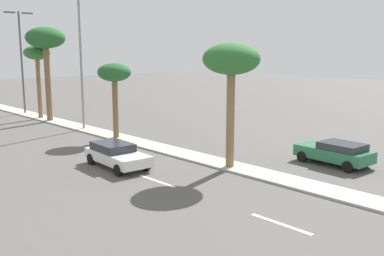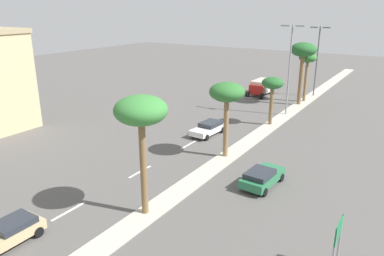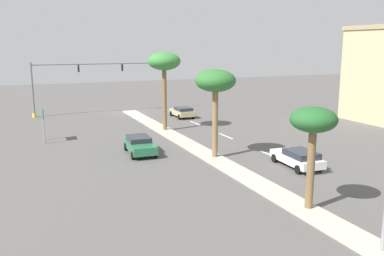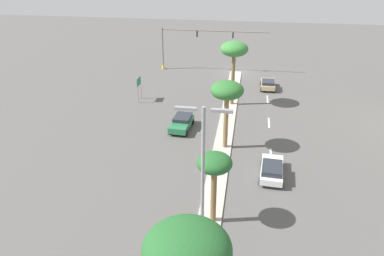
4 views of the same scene
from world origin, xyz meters
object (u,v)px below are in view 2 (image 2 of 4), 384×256
at_px(street_lamp_leading, 317,56).
at_px(sedan_tan_rear, 9,232).
at_px(street_lamp_inboard, 290,64).
at_px(box_truck, 261,87).
at_px(palm_tree_front, 308,60).
at_px(palm_tree_rear, 273,85).
at_px(palm_tree_right, 227,94).
at_px(sedan_green_trailing, 262,177).
at_px(sedan_white_outboard, 208,128).
at_px(palm_tree_trailing, 303,52).
at_px(palm_tree_far, 141,114).
at_px(directional_road_sign, 338,237).

xyz_separation_m(street_lamp_leading, sedan_tan_rear, (-4.95, -47.71, -5.44)).
relative_size(street_lamp_inboard, box_truck, 2.03).
height_order(palm_tree_front, street_lamp_inboard, street_lamp_inboard).
height_order(palm_tree_rear, street_lamp_inboard, street_lamp_inboard).
bearing_deg(street_lamp_leading, street_lamp_inboard, -90.72).
bearing_deg(palm_tree_right, box_truck, 105.17).
height_order(street_lamp_inboard, sedan_green_trailing, street_lamp_inboard).
bearing_deg(palm_tree_right, palm_tree_front, 89.85).
relative_size(sedan_tan_rear, sedan_white_outboard, 0.87).
bearing_deg(street_lamp_leading, palm_tree_front, -93.00).
distance_m(palm_tree_trailing, sedan_tan_rear, 41.94).
relative_size(palm_tree_far, street_lamp_leading, 0.78).
relative_size(palm_tree_trailing, sedan_green_trailing, 1.92).
distance_m(directional_road_sign, palm_tree_trailing, 36.29).
height_order(sedan_tan_rear, box_truck, box_truck).
height_order(palm_tree_front, street_lamp_leading, street_lamp_leading).
relative_size(palm_tree_rear, sedan_white_outboard, 1.21).
distance_m(palm_tree_rear, street_lamp_inboard, 5.42).
height_order(directional_road_sign, box_truck, directional_road_sign).
distance_m(sedan_tan_rear, sedan_green_trailing, 17.76).
bearing_deg(sedan_white_outboard, street_lamp_inboard, 68.86).
height_order(sedan_tan_rear, sedan_green_trailing, sedan_green_trailing).
height_order(palm_tree_front, sedan_tan_rear, palm_tree_front).
xyz_separation_m(directional_road_sign, sedan_green_trailing, (-7.00, 7.52, -1.56)).
distance_m(palm_tree_rear, sedan_tan_rear, 30.63).
height_order(directional_road_sign, palm_tree_trailing, palm_tree_trailing).
distance_m(palm_tree_far, street_lamp_inboard, 28.34).
distance_m(street_lamp_inboard, street_lamp_leading, 12.58).
bearing_deg(box_truck, sedan_green_trailing, -67.63).
height_order(palm_tree_right, sedan_tan_rear, palm_tree_right).
distance_m(directional_road_sign, sedan_green_trailing, 10.39).
bearing_deg(palm_tree_front, directional_road_sign, -71.55).
xyz_separation_m(palm_tree_right, palm_tree_front, (0.06, 24.86, 0.08)).
relative_size(directional_road_sign, palm_tree_far, 0.39).
relative_size(palm_tree_front, sedan_tan_rear, 1.72).
bearing_deg(directional_road_sign, palm_tree_right, 137.22).
xyz_separation_m(palm_tree_trailing, street_lamp_leading, (0.33, 6.56, -1.26)).
bearing_deg(street_lamp_leading, palm_tree_rear, -91.03).
height_order(palm_tree_right, street_lamp_inboard, street_lamp_inboard).
height_order(palm_tree_trailing, sedan_green_trailing, palm_tree_trailing).
bearing_deg(sedan_white_outboard, palm_tree_front, 77.31).
relative_size(palm_tree_right, street_lamp_inboard, 0.62).
bearing_deg(sedan_white_outboard, sedan_green_trailing, -41.17).
bearing_deg(street_lamp_leading, box_truck, -152.84).
bearing_deg(sedan_green_trailing, box_truck, 112.37).
bearing_deg(palm_tree_rear, palm_tree_front, 89.61).
xyz_separation_m(palm_tree_rear, palm_tree_trailing, (-0.01, 11.14, 2.64)).
distance_m(street_lamp_leading, sedan_white_outboard, 25.54).
bearing_deg(palm_tree_trailing, sedan_white_outboard, -103.90).
distance_m(palm_tree_far, box_truck, 38.29).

